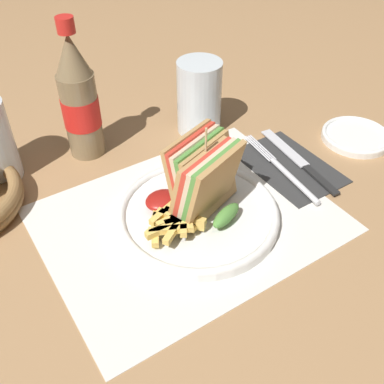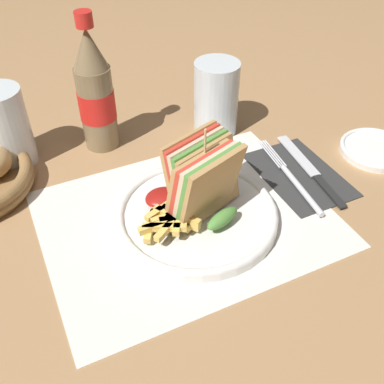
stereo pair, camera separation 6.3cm
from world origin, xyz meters
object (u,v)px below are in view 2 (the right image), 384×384
club_sandwich (204,180)px  knife (310,170)px  glass_near (216,103)px  side_saucer (376,149)px  fork (295,182)px  glass_far (5,128)px  coke_bottle_near (95,93)px  plate_main (198,216)px

club_sandwich → knife: bearing=4.6°
glass_near → side_saucer: 0.29m
fork → glass_far: 0.47m
glass_near → knife: bearing=-65.6°
fork → side_saucer: same height
club_sandwich → side_saucer: (0.34, 0.01, -0.06)m
club_sandwich → coke_bottle_near: coke_bottle_near is taller
plate_main → coke_bottle_near: coke_bottle_near is taller
club_sandwich → fork: club_sandwich is taller
plate_main → glass_far: glass_far is taller
glass_far → club_sandwich: bearing=-48.6°
fork → glass_far: glass_far is taller
glass_far → glass_near: bearing=-9.9°
plate_main → knife: 0.21m
side_saucer → club_sandwich: bearing=-177.6°
plate_main → knife: bearing=6.1°
plate_main → fork: bearing=2.1°
fork → side_saucer: (0.18, 0.01, -0.00)m
club_sandwich → glass_near: bearing=58.0°
club_sandwich → knife: 0.21m
club_sandwich → glass_near: (0.12, 0.19, -0.01)m
club_sandwich → glass_near: club_sandwich is taller
plate_main → side_saucer: size_ratio=1.92×
plate_main → knife: plate_main is taller
club_sandwich → side_saucer: club_sandwich is taller
coke_bottle_near → glass_near: (0.20, -0.05, -0.04)m
coke_bottle_near → plate_main: bearing=-75.1°
glass_far → knife: bearing=-29.2°
knife → glass_near: size_ratio=1.50×
knife → glass_far: 0.49m
knife → coke_bottle_near: bearing=147.7°
glass_near → plate_main: bearing=-123.4°
plate_main → coke_bottle_near: bearing=104.9°
plate_main → glass_near: size_ratio=1.77×
coke_bottle_near → knife: bearing=-38.8°
fork → knife: bearing=27.8°
knife → coke_bottle_near: 0.37m
fork → plate_main: bearing=-171.4°
plate_main → glass_far: 0.34m
plate_main → glass_far: bearing=129.2°
glass_far → fork: bearing=-33.6°
glass_far → side_saucer: glass_far is taller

